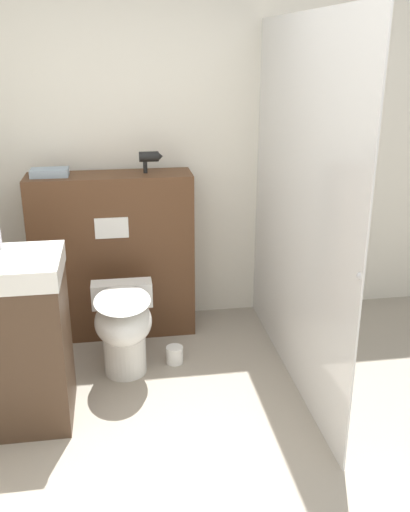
{
  "coord_description": "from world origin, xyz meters",
  "views": [
    {
      "loc": [
        -0.38,
        -2.04,
        1.96
      ],
      "look_at": [
        0.12,
        1.18,
        0.75
      ],
      "focal_mm": 40.0,
      "sensor_mm": 36.0,
      "label": 1
    }
  ],
  "objects": [
    {
      "name": "ground_plane",
      "position": [
        0.0,
        0.0,
        0.0
      ],
      "size": [
        12.0,
        12.0,
        0.0
      ],
      "primitive_type": "plane",
      "color": "#9E9384"
    },
    {
      "name": "wall_back",
      "position": [
        0.0,
        2.0,
        1.25
      ],
      "size": [
        8.0,
        0.06,
        2.5
      ],
      "color": "silver",
      "rests_on": "ground_plane"
    },
    {
      "name": "partition_panel",
      "position": [
        -0.44,
        1.75,
        0.58
      ],
      "size": [
        1.1,
        0.33,
        1.16
      ],
      "color": "#51331E",
      "rests_on": "ground_plane"
    },
    {
      "name": "shower_glass",
      "position": [
        0.64,
        1.03,
        1.07
      ],
      "size": [
        0.04,
        1.89,
        2.13
      ],
      "color": "silver",
      "rests_on": "ground_plane"
    },
    {
      "name": "toilet",
      "position": [
        -0.39,
        1.14,
        0.34
      ],
      "size": [
        0.39,
        0.58,
        0.55
      ],
      "color": "white",
      "rests_on": "ground_plane"
    },
    {
      "name": "sink_vanity",
      "position": [
        -1.01,
        0.78,
        0.48
      ],
      "size": [
        0.64,
        0.48,
        1.09
      ],
      "color": "#473323",
      "rests_on": "ground_plane"
    },
    {
      "name": "hair_drier",
      "position": [
        -0.16,
        1.75,
        1.26
      ],
      "size": [
        0.16,
        0.07,
        0.14
      ],
      "color": "black",
      "rests_on": "partition_panel"
    },
    {
      "name": "folded_towel",
      "position": [
        -0.82,
        1.74,
        1.18
      ],
      "size": [
        0.24,
        0.14,
        0.05
      ],
      "color": "#8C9EAD",
      "rests_on": "partition_panel"
    },
    {
      "name": "spare_toilet_roll",
      "position": [
        -0.07,
        1.23,
        0.06
      ],
      "size": [
        0.11,
        0.11,
        0.11
      ],
      "color": "white",
      "rests_on": "ground_plane"
    }
  ]
}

